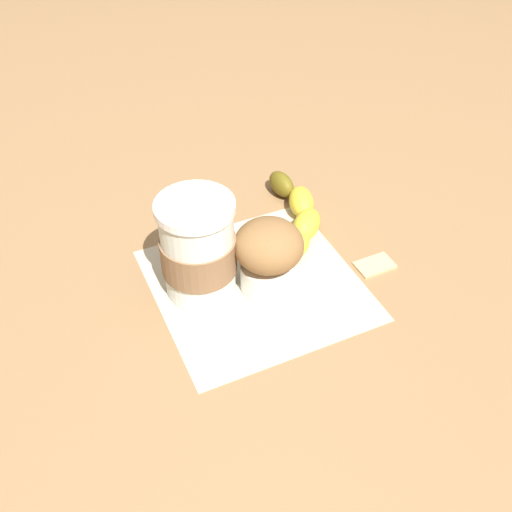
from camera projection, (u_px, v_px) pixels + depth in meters
The scene contains 6 objects.
ground_plane at pixel (256, 285), 0.76m from camera, with size 3.00×3.00×0.00m, color #936D47.
paper_napkin at pixel (256, 284), 0.76m from camera, with size 0.25×0.25×0.00m, color beige.
coffee_cup at pixel (198, 249), 0.71m from camera, with size 0.09×0.09×0.13m.
muffin at pixel (269, 254), 0.72m from camera, with size 0.08×0.08×0.10m.
banana at pixel (297, 213), 0.84m from camera, with size 0.11×0.18×0.03m.
sugar_packet at pixel (375, 264), 0.78m from camera, with size 0.05×0.03×0.01m, color #E0B27F.
Camera 1 is at (-0.24, -0.48, 0.54)m, focal length 42.00 mm.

